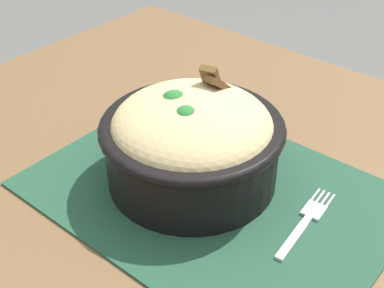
% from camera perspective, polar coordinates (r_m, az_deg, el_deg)
% --- Properties ---
extents(table, '(1.04, 0.82, 0.76)m').
position_cam_1_polar(table, '(0.65, 3.78, -12.90)').
color(table, brown).
rests_on(table, ground_plane).
extents(placemat, '(0.41, 0.30, 0.00)m').
position_cam_1_polar(placemat, '(0.62, 2.14, -5.25)').
color(placemat, '#1E422D').
rests_on(placemat, table).
extents(bowl, '(0.25, 0.25, 0.13)m').
position_cam_1_polar(bowl, '(0.60, -0.01, 0.57)').
color(bowl, black).
rests_on(bowl, placemat).
extents(fork, '(0.03, 0.12, 0.00)m').
position_cam_1_polar(fork, '(0.59, 12.36, -8.09)').
color(fork, '#BBBBBB').
rests_on(fork, placemat).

